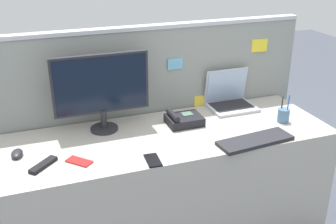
{
  "coord_description": "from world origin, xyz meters",
  "views": [
    {
      "loc": [
        -0.75,
        -2.03,
        1.82
      ],
      "look_at": [
        0.0,
        0.05,
        0.86
      ],
      "focal_mm": 43.71,
      "sensor_mm": 36.0,
      "label": 1
    }
  ],
  "objects_px": {
    "desktop_monitor": "(101,87)",
    "tv_remote": "(43,165)",
    "cell_phone_red_case": "(79,161)",
    "cell_phone_black_slab": "(153,160)",
    "desk_phone": "(183,120)",
    "computer_mouse_right_hand": "(17,154)",
    "laptop": "(229,98)",
    "pen_cup": "(283,115)",
    "keyboard_main": "(255,141)"
  },
  "relations": [
    {
      "from": "desktop_monitor",
      "to": "tv_remote",
      "type": "height_order",
      "value": "desktop_monitor"
    },
    {
      "from": "cell_phone_red_case",
      "to": "desktop_monitor",
      "type": "bearing_deg",
      "value": 15.96
    },
    {
      "from": "cell_phone_black_slab",
      "to": "tv_remote",
      "type": "relative_size",
      "value": 0.8
    },
    {
      "from": "desk_phone",
      "to": "cell_phone_red_case",
      "type": "xyz_separation_m",
      "value": [
        -0.68,
        -0.25,
        -0.03
      ]
    },
    {
      "from": "computer_mouse_right_hand",
      "to": "cell_phone_black_slab",
      "type": "distance_m",
      "value": 0.72
    },
    {
      "from": "desk_phone",
      "to": "computer_mouse_right_hand",
      "type": "height_order",
      "value": "desk_phone"
    },
    {
      "from": "laptop",
      "to": "pen_cup",
      "type": "xyz_separation_m",
      "value": [
        0.2,
        -0.34,
        -0.02
      ]
    },
    {
      "from": "desktop_monitor",
      "to": "desk_phone",
      "type": "relative_size",
      "value": 2.63
    },
    {
      "from": "desktop_monitor",
      "to": "cell_phone_red_case",
      "type": "relative_size",
      "value": 4.14
    },
    {
      "from": "keyboard_main",
      "to": "pen_cup",
      "type": "xyz_separation_m",
      "value": [
        0.31,
        0.18,
        0.03
      ]
    },
    {
      "from": "desk_phone",
      "to": "pen_cup",
      "type": "relative_size",
      "value": 1.17
    },
    {
      "from": "cell_phone_red_case",
      "to": "computer_mouse_right_hand",
      "type": "bearing_deg",
      "value": 106.03
    },
    {
      "from": "desktop_monitor",
      "to": "laptop",
      "type": "bearing_deg",
      "value": 4.1
    },
    {
      "from": "laptop",
      "to": "desk_phone",
      "type": "xyz_separation_m",
      "value": [
        -0.4,
        -0.16,
        -0.03
      ]
    },
    {
      "from": "desk_phone",
      "to": "laptop",
      "type": "bearing_deg",
      "value": 21.79
    },
    {
      "from": "cell_phone_red_case",
      "to": "tv_remote",
      "type": "distance_m",
      "value": 0.18
    },
    {
      "from": "cell_phone_black_slab",
      "to": "cell_phone_red_case",
      "type": "bearing_deg",
      "value": 165.41
    },
    {
      "from": "keyboard_main",
      "to": "cell_phone_black_slab",
      "type": "relative_size",
      "value": 3.28
    },
    {
      "from": "computer_mouse_right_hand",
      "to": "cell_phone_red_case",
      "type": "distance_m",
      "value": 0.35
    },
    {
      "from": "pen_cup",
      "to": "cell_phone_black_slab",
      "type": "relative_size",
      "value": 1.35
    },
    {
      "from": "computer_mouse_right_hand",
      "to": "tv_remote",
      "type": "height_order",
      "value": "computer_mouse_right_hand"
    },
    {
      "from": "pen_cup",
      "to": "cell_phone_black_slab",
      "type": "distance_m",
      "value": 0.94
    },
    {
      "from": "cell_phone_black_slab",
      "to": "keyboard_main",
      "type": "bearing_deg",
      "value": 3.73
    },
    {
      "from": "desktop_monitor",
      "to": "cell_phone_black_slab",
      "type": "xyz_separation_m",
      "value": [
        0.16,
        -0.46,
        -0.26
      ]
    },
    {
      "from": "desktop_monitor",
      "to": "keyboard_main",
      "type": "distance_m",
      "value": 0.93
    },
    {
      "from": "desktop_monitor",
      "to": "keyboard_main",
      "type": "height_order",
      "value": "desktop_monitor"
    },
    {
      "from": "computer_mouse_right_hand",
      "to": "desk_phone",
      "type": "bearing_deg",
      "value": 12.35
    },
    {
      "from": "desk_phone",
      "to": "pen_cup",
      "type": "xyz_separation_m",
      "value": [
        0.6,
        -0.18,
        0.01
      ]
    },
    {
      "from": "desk_phone",
      "to": "cell_phone_black_slab",
      "type": "xyz_separation_m",
      "value": [
        -0.32,
        -0.36,
        -0.03
      ]
    },
    {
      "from": "computer_mouse_right_hand",
      "to": "cell_phone_red_case",
      "type": "xyz_separation_m",
      "value": [
        0.3,
        -0.18,
        -0.01
      ]
    },
    {
      "from": "desktop_monitor",
      "to": "tv_remote",
      "type": "relative_size",
      "value": 3.31
    },
    {
      "from": "cell_phone_black_slab",
      "to": "laptop",
      "type": "bearing_deg",
      "value": 39.77
    },
    {
      "from": "desktop_monitor",
      "to": "laptop",
      "type": "height_order",
      "value": "desktop_monitor"
    },
    {
      "from": "laptop",
      "to": "cell_phone_black_slab",
      "type": "relative_size",
      "value": 2.26
    },
    {
      "from": "cell_phone_red_case",
      "to": "tv_remote",
      "type": "xyz_separation_m",
      "value": [
        -0.18,
        0.02,
        0.01
      ]
    },
    {
      "from": "desk_phone",
      "to": "keyboard_main",
      "type": "height_order",
      "value": "desk_phone"
    },
    {
      "from": "desktop_monitor",
      "to": "desk_phone",
      "type": "height_order",
      "value": "desktop_monitor"
    },
    {
      "from": "computer_mouse_right_hand",
      "to": "pen_cup",
      "type": "relative_size",
      "value": 0.55
    },
    {
      "from": "tv_remote",
      "to": "cell_phone_red_case",
      "type": "bearing_deg",
      "value": 39.61
    },
    {
      "from": "cell_phone_black_slab",
      "to": "tv_remote",
      "type": "distance_m",
      "value": 0.56
    },
    {
      "from": "desktop_monitor",
      "to": "computer_mouse_right_hand",
      "type": "bearing_deg",
      "value": -161.4
    },
    {
      "from": "cell_phone_red_case",
      "to": "desk_phone",
      "type": "bearing_deg",
      "value": -23.66
    },
    {
      "from": "laptop",
      "to": "keyboard_main",
      "type": "bearing_deg",
      "value": -101.71
    },
    {
      "from": "desktop_monitor",
      "to": "desk_phone",
      "type": "bearing_deg",
      "value": -11.54
    },
    {
      "from": "pen_cup",
      "to": "desk_phone",
      "type": "bearing_deg",
      "value": 163.46
    },
    {
      "from": "laptop",
      "to": "cell_phone_black_slab",
      "type": "distance_m",
      "value": 0.89
    },
    {
      "from": "desktop_monitor",
      "to": "pen_cup",
      "type": "distance_m",
      "value": 1.14
    },
    {
      "from": "keyboard_main",
      "to": "pen_cup",
      "type": "height_order",
      "value": "pen_cup"
    },
    {
      "from": "tv_remote",
      "to": "desk_phone",
      "type": "bearing_deg",
      "value": 60.4
    },
    {
      "from": "desktop_monitor",
      "to": "pen_cup",
      "type": "relative_size",
      "value": 3.08
    }
  ]
}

